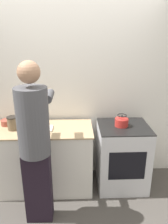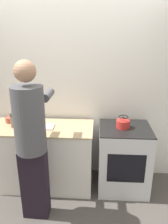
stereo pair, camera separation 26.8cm
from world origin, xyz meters
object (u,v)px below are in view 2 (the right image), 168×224
Objects in this scene: knife at (36,125)px; kettle at (123,123)px; cutting_board at (39,127)px; bowl_prep at (12,119)px; oven at (123,158)px; canister_jar at (16,120)px; person at (31,138)px.

kettle is at bearing 22.96° from knife.
cutting_board is 0.46m from bowl_prep.
kettle reaches higher than oven.
bowl_prep reaches higher than oven.
knife is 0.42m from bowl_prep.
cutting_board is at bearing -1.44° from canister_jar.
knife is (-1.17, -0.02, 0.46)m from oven.
kettle is 1.08× the size of bowl_prep.
person is 1.17m from kettle.
oven is at bearing -7.21° from kettle.
person is 11.16× the size of bowl_prep.
person is at bearing -151.05° from kettle.
bowl_prep reaches higher than knife.
cutting_board is 1.09m from kettle.
cutting_board is at bearing 96.38° from person.
canister_jar reaches higher than kettle.
kettle reaches higher than bowl_prep.
person is 0.66m from canister_jar.
knife is (-0.10, 0.55, -0.08)m from person.
canister_jar is at bearing 178.56° from cutting_board.
canister_jar reaches higher than knife.
canister_jar reaches higher than bowl_prep.
person is at bearing -57.27° from knife.
cutting_board is at bearing -178.56° from oven.
canister_jar is (-1.40, -0.02, 0.01)m from kettle.
canister_jar is at bearing -178.99° from kettle.
person is 0.86m from bowl_prep.
oven is 5.54× the size of bowl_prep.
bowl_prep is 0.20m from canister_jar.
canister_jar is (-1.43, -0.02, 0.53)m from oven.
kettle is 1.40m from canister_jar.
kettle is at bearing -4.91° from bowl_prep.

